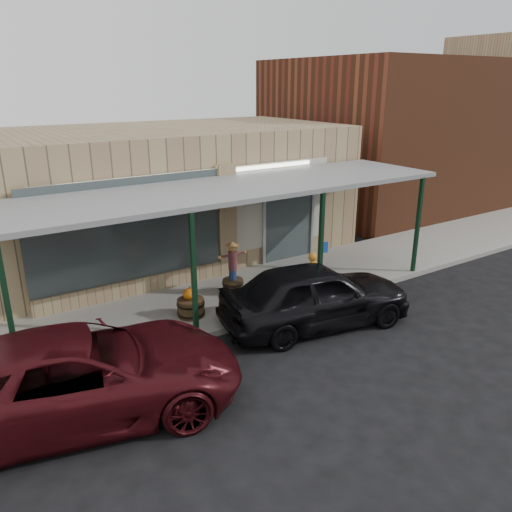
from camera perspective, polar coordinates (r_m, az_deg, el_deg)
ground at (r=10.95m, az=7.05°, el=-11.45°), size 120.00×120.00×0.00m
sidewalk at (r=13.54m, az=-2.73°, el=-4.69°), size 40.00×3.20×0.15m
storefront at (r=16.85m, az=-10.78°, el=7.02°), size 12.00×6.25×4.20m
awning at (r=12.61m, az=-2.85°, el=7.53°), size 12.00×3.00×3.04m
block_buildings_near at (r=18.35m, az=-6.47°, el=13.51°), size 61.00×8.00×8.00m
barrel_scarecrow at (r=13.45m, az=-2.68°, el=-2.24°), size 0.87×0.70×1.46m
barrel_pumpkin at (r=12.31m, az=-7.46°, el=-5.62°), size 0.71×0.71×0.78m
handicap_sign at (r=13.40m, az=7.60°, el=-0.52°), size 0.30×0.06×1.43m
parked_sedan at (r=11.97m, az=6.85°, el=-4.42°), size 4.86×2.63×1.57m
car_maroon at (r=9.36m, az=-19.45°, el=-12.74°), size 6.05×3.77×1.56m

